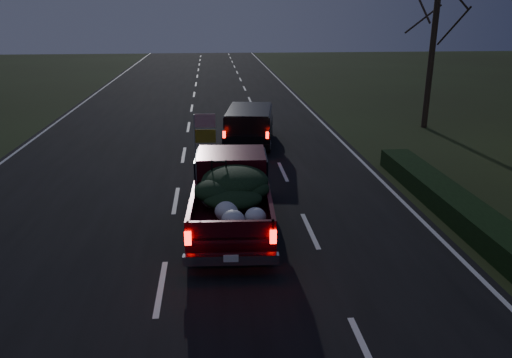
{
  "coord_description": "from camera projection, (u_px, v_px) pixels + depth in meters",
  "views": [
    {
      "loc": [
        1.14,
        -9.13,
        5.42
      ],
      "look_at": [
        2.24,
        3.0,
        1.3
      ],
      "focal_mm": 35.0,
      "sensor_mm": 36.0,
      "label": 1
    }
  ],
  "objects": [
    {
      "name": "ground",
      "position": [
        161.0,
        288.0,
        10.26
      ],
      "size": [
        120.0,
        120.0,
        0.0
      ],
      "primitive_type": "plane",
      "color": "black",
      "rests_on": "ground"
    },
    {
      "name": "road_asphalt",
      "position": [
        161.0,
        288.0,
        10.25
      ],
      "size": [
        14.0,
        120.0,
        0.02
      ],
      "primitive_type": "cube",
      "color": "black",
      "rests_on": "ground"
    },
    {
      "name": "hedge_row",
      "position": [
        458.0,
        208.0,
        13.65
      ],
      "size": [
        1.0,
        10.0,
        0.6
      ],
      "primitive_type": "cube",
      "color": "black",
      "rests_on": "ground"
    },
    {
      "name": "bare_tree_far",
      "position": [
        436.0,
        15.0,
        22.77
      ],
      "size": [
        3.6,
        3.6,
        7.0
      ],
      "color": "black",
      "rests_on": "ground"
    },
    {
      "name": "pickup_truck",
      "position": [
        231.0,
        190.0,
        12.91
      ],
      "size": [
        2.21,
        5.22,
        2.69
      ],
      "rotation": [
        0.0,
        0.0,
        -0.05
      ],
      "color": "#3B0811",
      "rests_on": "ground"
    },
    {
      "name": "lead_suv",
      "position": [
        249.0,
        122.0,
        20.98
      ],
      "size": [
        2.46,
        4.64,
        1.27
      ],
      "rotation": [
        0.0,
        0.0,
        -0.15
      ],
      "color": "black",
      "rests_on": "ground"
    }
  ]
}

